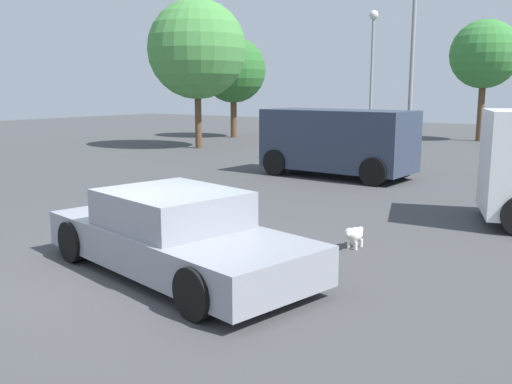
# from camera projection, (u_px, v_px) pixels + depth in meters

# --- Properties ---
(ground_plane) EXTENTS (80.00, 80.00, 0.00)m
(ground_plane) POSITION_uv_depth(u_px,v_px,m) (148.00, 274.00, 8.25)
(ground_plane) COLOR #424244
(sedan_foreground) EXTENTS (4.77, 2.66, 1.21)m
(sedan_foreground) POSITION_uv_depth(u_px,v_px,m) (176.00, 235.00, 8.21)
(sedan_foreground) COLOR gray
(sedan_foreground) RESTS_ON ground_plane
(dog) EXTENTS (0.25, 0.61, 0.39)m
(dog) POSITION_uv_depth(u_px,v_px,m) (354.00, 234.00, 9.52)
(dog) COLOR white
(dog) RESTS_ON ground_plane
(suv_dark) EXTENTS (4.62, 2.23, 2.03)m
(suv_dark) POSITION_uv_depth(u_px,v_px,m) (338.00, 141.00, 17.22)
(suv_dark) COLOR #2D384C
(suv_dark) RESTS_ON ground_plane
(light_post_near) EXTENTS (0.44, 0.44, 7.03)m
(light_post_near) POSITION_uv_depth(u_px,v_px,m) (414.00, 25.00, 18.51)
(light_post_near) COLOR gray
(light_post_near) RESTS_ON ground_plane
(light_post_mid) EXTENTS (0.44, 0.44, 6.38)m
(light_post_mid) POSITION_uv_depth(u_px,v_px,m) (372.00, 54.00, 27.63)
(light_post_mid) COLOR gray
(light_post_mid) RESTS_ON ground_plane
(tree_back_left) EXTENTS (3.55, 3.55, 5.46)m
(tree_back_left) POSITION_uv_depth(u_px,v_px,m) (233.00, 70.00, 31.11)
(tree_back_left) COLOR brown
(tree_back_left) RESTS_ON ground_plane
(tree_back_center) EXTENTS (4.37, 4.37, 6.57)m
(tree_back_center) POSITION_uv_depth(u_px,v_px,m) (197.00, 49.00, 25.14)
(tree_back_center) COLOR brown
(tree_back_center) RESTS_ON ground_plane
(tree_back_right) EXTENTS (3.44, 3.44, 6.12)m
(tree_back_right) POSITION_uv_depth(u_px,v_px,m) (485.00, 55.00, 28.73)
(tree_back_right) COLOR brown
(tree_back_right) RESTS_ON ground_plane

